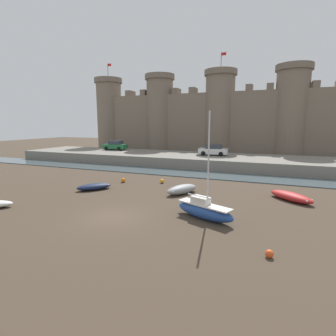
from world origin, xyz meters
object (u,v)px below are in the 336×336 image
rowboat_foreground_left (94,187)px  mooring_buoy_mid_mud (269,254)px  rowboat_near_channel_right (291,196)px  mooring_buoy_near_channel (123,180)px  car_quay_west (213,150)px  sailboat_midflat_right (204,210)px  mooring_buoy_off_centre (162,181)px  rowboat_near_channel_left (182,189)px  car_quay_centre_west (115,146)px

rowboat_foreground_left → mooring_buoy_mid_mud: 16.99m
rowboat_near_channel_right → rowboat_foreground_left: rowboat_near_channel_right is taller
mooring_buoy_near_channel → car_quay_west: bearing=67.1°
sailboat_midflat_right → mooring_buoy_mid_mud: size_ratio=18.06×
mooring_buoy_off_centre → car_quay_west: (2.36, 13.64, 2.04)m
rowboat_foreground_left → rowboat_near_channel_left: bearing=12.2°
mooring_buoy_near_channel → car_quay_west: 16.24m
rowboat_near_channel_right → mooring_buoy_off_centre: rowboat_near_channel_right is taller
rowboat_near_channel_left → rowboat_foreground_left: 8.22m
mooring_buoy_off_centre → sailboat_midflat_right: bearing=-52.2°
mooring_buoy_mid_mud → car_quay_centre_west: 37.72m
sailboat_midflat_right → car_quay_centre_west: 32.21m
mooring_buoy_off_centre → car_quay_west: 13.99m
mooring_buoy_off_centre → rowboat_foreground_left: bearing=-134.3°
mooring_buoy_mid_mud → rowboat_foreground_left: bearing=154.5°
sailboat_midflat_right → mooring_buoy_near_channel: size_ratio=14.68×
rowboat_near_channel_right → mooring_buoy_mid_mud: rowboat_near_channel_right is taller
rowboat_near_channel_right → car_quay_west: car_quay_west is taller
mooring_buoy_mid_mud → car_quay_west: bearing=107.6°
mooring_buoy_off_centre → car_quay_centre_west: (-15.40, 15.08, 2.04)m
rowboat_foreground_left → mooring_buoy_near_channel: bearing=76.8°
rowboat_near_channel_left → mooring_buoy_near_channel: (-7.17, 1.96, -0.18)m
sailboat_midflat_right → rowboat_near_channel_left: bearing=121.9°
car_quay_centre_west → car_quay_west: size_ratio=1.00×
rowboat_near_channel_left → car_quay_west: car_quay_west is taller
rowboat_foreground_left → car_quay_west: size_ratio=0.76×
rowboat_near_channel_left → rowboat_near_channel_right: 8.85m
rowboat_foreground_left → mooring_buoy_off_centre: 6.84m
car_quay_west → rowboat_near_channel_left: bearing=-87.0°
rowboat_near_channel_right → car_quay_west: 18.40m
rowboat_foreground_left → car_quay_centre_west: car_quay_centre_west is taller
rowboat_near_channel_right → car_quay_centre_west: bearing=148.2°
mooring_buoy_off_centre → mooring_buoy_mid_mud: 16.14m
rowboat_foreground_left → car_quay_west: car_quay_west is taller
rowboat_near_channel_right → rowboat_foreground_left: size_ratio=1.17×
sailboat_midflat_right → mooring_buoy_near_channel: sailboat_midflat_right is taller
rowboat_near_channel_right → mooring_buoy_mid_mud: size_ratio=9.79×
sailboat_midflat_right → mooring_buoy_off_centre: 10.69m
rowboat_near_channel_left → rowboat_foreground_left: size_ratio=1.09×
rowboat_foreground_left → mooring_buoy_off_centre: bearing=45.7°
sailboat_midflat_right → car_quay_centre_west: sailboat_midflat_right is taller
rowboat_near_channel_right → rowboat_near_channel_left: bearing=-171.9°
rowboat_near_channel_left → mooring_buoy_off_centre: (-3.25, 3.16, -0.19)m
mooring_buoy_off_centre → mooring_buoy_mid_mud: (10.55, -12.21, -0.03)m
rowboat_foreground_left → mooring_buoy_off_centre: size_ratio=7.15×
rowboat_near_channel_left → mooring_buoy_mid_mud: (7.30, -9.05, -0.22)m
sailboat_midflat_right → car_quay_centre_west: bearing=133.0°
rowboat_foreground_left → car_quay_centre_west: bearing=118.0°
sailboat_midflat_right → mooring_buoy_off_centre: bearing=127.8°
mooring_buoy_mid_mud → car_quay_centre_west: size_ratio=0.09×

